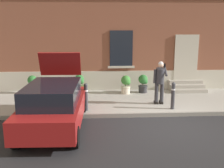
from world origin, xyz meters
TOP-DOWN VIEW (x-y plane):
  - ground_plane at (0.00, 0.00)m, footprint 80.00×80.00m
  - sidewalk at (0.00, 2.80)m, footprint 24.00×3.60m
  - curb_edge at (0.00, 0.94)m, footprint 24.00×0.12m
  - building_facade at (0.00, 5.29)m, footprint 24.00×1.52m
  - entrance_stoop at (1.96, 4.23)m, footprint 1.67×0.96m
  - hatchback_car_red at (-3.79, -0.03)m, footprint 1.89×4.11m
  - bollard_near_person at (0.44, 1.35)m, footprint 0.15×0.15m
  - bollard_far_left at (-2.85, 1.35)m, footprint 0.15×0.15m
  - person_on_phone at (0.07, 2.01)m, footprint 0.51×0.48m
  - planter_terracotta at (-5.43, 4.07)m, footprint 0.44×0.44m
  - planter_olive at (-3.25, 4.16)m, footprint 0.44×0.44m
  - planter_cream at (-1.08, 3.82)m, footprint 0.44×0.44m
  - planter_charcoal at (-0.24, 3.97)m, footprint 0.44×0.44m

SIDE VIEW (x-z plane):
  - ground_plane at x=0.00m, z-range 0.00..0.00m
  - sidewalk at x=0.00m, z-range 0.00..0.15m
  - curb_edge at x=0.00m, z-range 0.00..0.15m
  - entrance_stoop at x=1.96m, z-range 0.10..0.58m
  - planter_terracotta at x=-5.43m, z-range 0.18..1.04m
  - planter_olive at x=-3.25m, z-range 0.18..1.04m
  - planter_cream at x=-1.08m, z-range 0.18..1.04m
  - planter_charcoal at x=-0.24m, z-range 0.18..1.04m
  - bollard_near_person at x=0.44m, z-range 0.19..1.24m
  - bollard_far_left at x=-2.85m, z-range 0.19..1.24m
  - hatchback_car_red at x=-3.79m, z-range -0.37..1.97m
  - person_on_phone at x=0.07m, z-range 0.28..2.03m
  - building_facade at x=0.00m, z-range -0.02..7.48m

